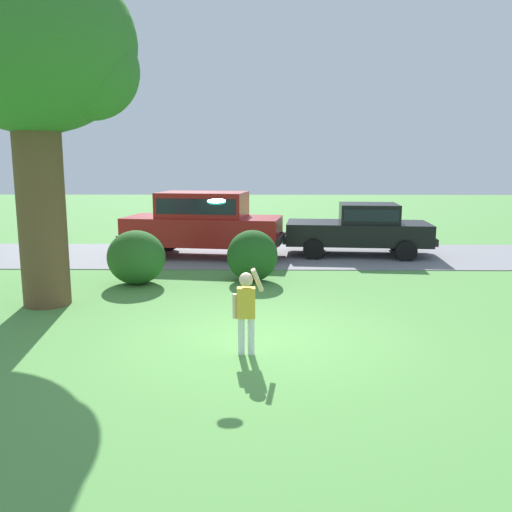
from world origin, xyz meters
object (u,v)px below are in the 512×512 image
Objects in this scene: parked_sedan at (361,227)px; parked_suv at (203,221)px; child_thrower at (246,306)px; frisbee at (217,201)px; oak_tree_large at (35,57)px.

parked_sedan is 0.93× the size of parked_suv.
child_thrower is 4.59× the size of frisbee.
parked_sedan is 16.22× the size of frisbee.
parked_suv is 3.81× the size of child_thrower.
parked_suv is 17.48× the size of frisbee.
frisbee is at bearing -114.73° from parked_sedan.
frisbee is (-3.62, -7.87, 1.32)m from parked_sedan.
oak_tree_large reaches higher than parked_suv.
parked_sedan is 4.71m from parked_suv.
parked_sedan is at bearing 65.27° from frisbee.
child_thrower is at bearing -79.33° from parked_suv.
frisbee is (1.07, -7.46, 1.09)m from parked_suv.
frisbee is (-0.46, 0.66, 1.45)m from child_thrower.
oak_tree_large is at bearing 148.18° from frisbee.
oak_tree_large is at bearing -114.71° from parked_suv.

